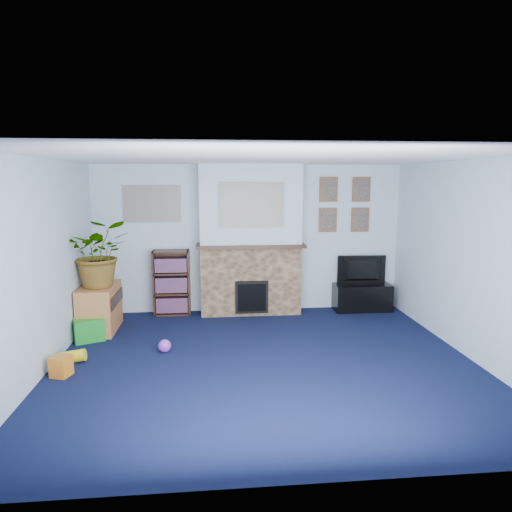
{
  "coord_description": "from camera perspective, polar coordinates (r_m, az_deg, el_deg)",
  "views": [
    {
      "loc": [
        -0.6,
        -5.16,
        2.16
      ],
      "look_at": [
        -0.03,
        0.8,
        1.15
      ],
      "focal_mm": 32.0,
      "sensor_mm": 36.0,
      "label": 1
    }
  ],
  "objects": [
    {
      "name": "mantel_teddy",
      "position": [
        7.22,
        -4.96,
        1.98
      ],
      "size": [
        0.13,
        0.13,
        0.13
      ],
      "primitive_type": "sphere",
      "color": "gray",
      "rests_on": "chimney_breast"
    },
    {
      "name": "bookshelf",
      "position": [
        7.48,
        -10.47,
        -3.44
      ],
      "size": [
        0.58,
        0.28,
        1.05
      ],
      "color": "black",
      "rests_on": "ground"
    },
    {
      "name": "wall_right",
      "position": [
        6.09,
        25.22,
        -0.44
      ],
      "size": [
        0.04,
        4.5,
        2.4
      ],
      "primitive_type": "cube",
      "color": "silver",
      "rests_on": "ground"
    },
    {
      "name": "floor",
      "position": [
        5.62,
        1.13,
        -13.05
      ],
      "size": [
        5.0,
        4.5,
        0.01
      ],
      "primitive_type": "cube",
      "color": "black",
      "rests_on": "ground"
    },
    {
      "name": "wall_back",
      "position": [
        7.49,
        -0.82,
        2.17
      ],
      "size": [
        5.0,
        0.04,
        2.4
      ],
      "primitive_type": "cube",
      "color": "silver",
      "rests_on": "ground"
    },
    {
      "name": "toy_tube",
      "position": [
        5.99,
        -22.03,
        -11.6
      ],
      "size": [
        0.33,
        0.15,
        0.19
      ],
      "primitive_type": "cylinder",
      "rotation": [
        0.0,
        1.43,
        0.0
      ],
      "color": "yellow",
      "rests_on": "ground"
    },
    {
      "name": "mantel_can",
      "position": [
        7.34,
        4.92,
        2.06
      ],
      "size": [
        0.06,
        0.06,
        0.12
      ],
      "primitive_type": "cylinder",
      "color": "orange",
      "rests_on": "chimney_breast"
    },
    {
      "name": "collage_left",
      "position": [
        7.46,
        -12.85,
        6.38
      ],
      "size": [
        0.9,
        0.03,
        0.58
      ],
      "primitive_type": "cube",
      "color": "gray",
      "rests_on": "wall_back"
    },
    {
      "name": "portrait_br",
      "position": [
        7.81,
        12.88,
        4.45
      ],
      "size": [
        0.3,
        0.03,
        0.4
      ],
      "primitive_type": "cube",
      "color": "brown",
      "rests_on": "wall_back"
    },
    {
      "name": "toy_block",
      "position": [
        5.63,
        -23.18,
        -12.59
      ],
      "size": [
        0.24,
        0.24,
        0.23
      ],
      "primitive_type": "cube",
      "rotation": [
        0.0,
        0.0,
        -0.31
      ],
      "color": "orange",
      "rests_on": "ground"
    },
    {
      "name": "ceiling",
      "position": [
        5.2,
        1.21,
        12.2
      ],
      "size": [
        5.0,
        4.5,
        0.01
      ],
      "primitive_type": "cube",
      "color": "white",
      "rests_on": "wall_back"
    },
    {
      "name": "sideboard",
      "position": [
        6.98,
        -18.95,
        -6.01
      ],
      "size": [
        0.47,
        0.85,
        0.66
      ],
      "primitive_type": "cube",
      "color": "#B26E39",
      "rests_on": "ground"
    },
    {
      "name": "mantel_clock",
      "position": [
        7.23,
        -1.42,
        2.07
      ],
      "size": [
        0.1,
        0.06,
        0.14
      ],
      "primitive_type": "cube",
      "color": "gold",
      "rests_on": "chimney_breast"
    },
    {
      "name": "tv_stand",
      "position": [
        7.84,
        13.11,
        -5.01
      ],
      "size": [
        0.94,
        0.39,
        0.44
      ],
      "primitive_type": "cube",
      "color": "black",
      "rests_on": "ground"
    },
    {
      "name": "green_crate",
      "position": [
        6.67,
        -20.19,
        -8.7
      ],
      "size": [
        0.47,
        0.43,
        0.31
      ],
      "primitive_type": "cube",
      "rotation": [
        0.0,
        0.0,
        0.4
      ],
      "color": "#198C26",
      "rests_on": "ground"
    },
    {
      "name": "potted_plant",
      "position": [
        6.76,
        -18.99,
        0.35
      ],
      "size": [
        1.0,
        0.91,
        0.96
      ],
      "primitive_type": "imported",
      "rotation": [
        0.0,
        0.0,
        0.21
      ],
      "color": "#26661E",
      "rests_on": "sideboard"
    },
    {
      "name": "wall_left",
      "position": [
        5.58,
        -25.29,
        -1.29
      ],
      "size": [
        0.04,
        4.5,
        2.4
      ],
      "primitive_type": "cube",
      "color": "silver",
      "rests_on": "ground"
    },
    {
      "name": "toy_ball",
      "position": [
        5.98,
        -11.35,
        -10.88
      ],
      "size": [
        0.16,
        0.16,
        0.16
      ],
      "primitive_type": "sphere",
      "color": "purple",
      "rests_on": "ground"
    },
    {
      "name": "wall_front",
      "position": [
        3.12,
        6.01,
        -8.4
      ],
      "size": [
        5.0,
        0.04,
        2.4
      ],
      "primitive_type": "cube",
      "color": "silver",
      "rests_on": "ground"
    },
    {
      "name": "television",
      "position": [
        7.76,
        13.19,
        -1.74
      ],
      "size": [
        0.82,
        0.13,
        0.47
      ],
      "primitive_type": "imported",
      "rotation": [
        0.0,
        0.0,
        3.11
      ],
      "color": "black",
      "rests_on": "tv_stand"
    },
    {
      "name": "portrait_bl",
      "position": [
        7.65,
        8.96,
        4.47
      ],
      "size": [
        0.3,
        0.03,
        0.4
      ],
      "primitive_type": "cube",
      "color": "brown",
      "rests_on": "wall_back"
    },
    {
      "name": "portrait_tr",
      "position": [
        7.78,
        13.02,
        8.11
      ],
      "size": [
        0.3,
        0.03,
        0.4
      ],
      "primitive_type": "cube",
      "color": "brown",
      "rests_on": "wall_back"
    },
    {
      "name": "chimney_breast",
      "position": [
        7.29,
        -0.69,
        1.84
      ],
      "size": [
        1.72,
        0.5,
        2.4
      ],
      "color": "brown",
      "rests_on": "ground"
    },
    {
      "name": "collage_main",
      "position": [
        7.03,
        -0.56,
        6.44
      ],
      "size": [
        1.0,
        0.03,
        0.68
      ],
      "primitive_type": "cube",
      "color": "gray",
      "rests_on": "chimney_breast"
    },
    {
      "name": "portrait_tl",
      "position": [
        7.63,
        9.05,
        8.22
      ],
      "size": [
        0.3,
        0.03,
        0.4
      ],
      "primitive_type": "cube",
      "color": "brown",
      "rests_on": "wall_back"
    },
    {
      "name": "mantel_candle",
      "position": [
        7.27,
        1.9,
        2.19
      ],
      "size": [
        0.05,
        0.05,
        0.17
      ],
      "primitive_type": "cylinder",
      "color": "#B2BFC6",
      "rests_on": "chimney_breast"
    }
  ]
}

